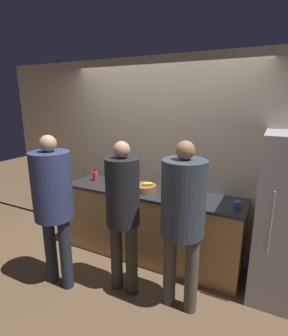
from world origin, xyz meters
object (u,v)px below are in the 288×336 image
person_right (183,210)px  utensil_crock (170,186)px  person_center (123,206)px  person_left (53,197)px  fruit_bowl (145,188)px  bottle_red (95,176)px  cup_blue (237,205)px

person_right → utensil_crock: 0.85m
person_center → person_right: 0.64m
person_left → utensil_crock: bearing=48.1°
fruit_bowl → bottle_red: bottle_red is taller
person_center → person_right: bearing=4.0°
person_right → cup_blue: person_right is taller
person_right → person_center: bearing=-176.0°
person_right → fruit_bowl: (-0.72, 0.62, -0.08)m
person_left → utensil_crock: size_ratio=5.46×
person_center → utensil_crock: (0.21, 0.79, 0.02)m
person_right → bottle_red: (-1.55, 0.71, -0.06)m
person_left → utensil_crock: person_left is taller
person_center → fruit_bowl: bearing=97.3°
utensil_crock → person_right: bearing=-60.7°
bottle_red → person_right: bearing=-24.5°
fruit_bowl → cup_blue: 1.13m
person_left → person_center: (0.72, 0.25, -0.07)m
person_left → fruit_bowl: bearing=55.7°
person_right → bottle_red: bearing=155.5°
person_right → bottle_red: 1.71m
cup_blue → bottle_red: bearing=175.5°
person_right → fruit_bowl: bearing=138.9°
person_center → utensil_crock: size_ratio=5.31×
utensil_crock → cup_blue: (0.83, -0.19, -0.03)m
cup_blue → fruit_bowl: bearing=176.5°
person_center → utensil_crock: 0.82m
utensil_crock → bottle_red: bearing=-178.4°
fruit_bowl → cup_blue: size_ratio=3.08×
utensil_crock → fruit_bowl: bearing=-158.8°
fruit_bowl → person_right: bearing=-41.1°
person_left → cup_blue: size_ratio=18.10×
person_left → person_right: 1.38m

